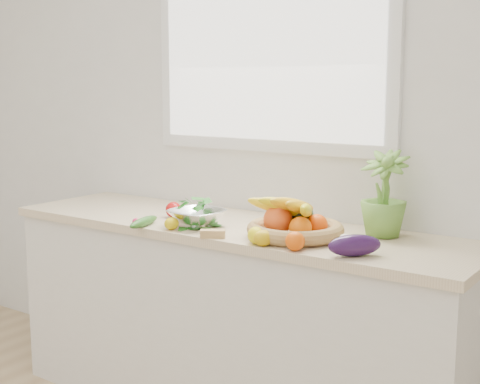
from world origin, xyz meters
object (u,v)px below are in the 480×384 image
Objects in this scene: fruit_basket at (295,224)px; eggplant at (355,245)px; cucumber at (144,222)px; apple at (173,210)px; potted_herb at (384,193)px; colander_with_spinach at (197,213)px.

eggplant is at bearing -21.92° from fruit_basket.
eggplant is at bearing 3.52° from cucumber.
cucumber is (0.03, -0.23, -0.02)m from apple.
potted_herb is (-0.05, 0.36, 0.14)m from eggplant.
potted_herb is 1.41× the size of colander_with_spinach.
fruit_basket is (0.68, -0.04, 0.02)m from apple.
eggplant is 0.58× the size of potted_herb.
colander_with_spinach is (-0.74, -0.29, -0.12)m from potted_herb.
apple reaches higher than cucumber.
eggplant is at bearing -82.79° from potted_herb.
cucumber is 0.90× the size of colander_with_spinach.
colander_with_spinach is at bearing -23.39° from apple.
apple is 0.99m from potted_herb.
cucumber is (-0.98, -0.06, -0.02)m from eggplant.
apple is 0.16× the size of fruit_basket.
cucumber is at bearing -176.48° from eggplant.
colander_with_spinach is (-0.46, -0.06, 0.01)m from fruit_basket.
eggplant reaches higher than cucumber.
potted_herb is at bearing 97.21° from eggplant.
potted_herb is (0.96, 0.19, 0.14)m from apple.
cucumber is 0.64× the size of potted_herb.
eggplant is 0.81× the size of colander_with_spinach.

